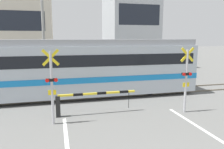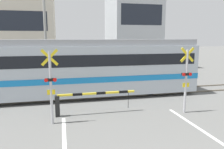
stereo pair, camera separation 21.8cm
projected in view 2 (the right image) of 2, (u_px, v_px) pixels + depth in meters
rail_track_near at (107, 97)px, 12.98m from camera, size 50.00×0.10×0.08m
rail_track_far at (103, 91)px, 14.36m from camera, size 50.00×0.10×0.08m
commuter_train at (73, 67)px, 12.94m from camera, size 15.01×2.69×3.43m
crossing_barrier_near at (80, 99)px, 9.98m from camera, size 3.72×0.20×1.03m
crossing_barrier_far at (120, 74)px, 17.14m from camera, size 3.72×0.20×1.03m
crossing_signal_left at (51, 83)px, 8.79m from camera, size 0.68×0.15×3.09m
crossing_signal_right at (186, 77)px, 10.14m from camera, size 0.68×0.15×3.09m
pedestrian at (100, 68)px, 19.09m from camera, size 0.38×0.22×1.65m
building_left_of_street at (19, 27)px, 23.69m from camera, size 7.61×6.60×9.30m
building_right_of_street at (132, 22)px, 26.44m from camera, size 5.49×6.60×10.86m
utility_pole_streetside at (45, 31)px, 17.75m from camera, size 0.22×0.22×8.09m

